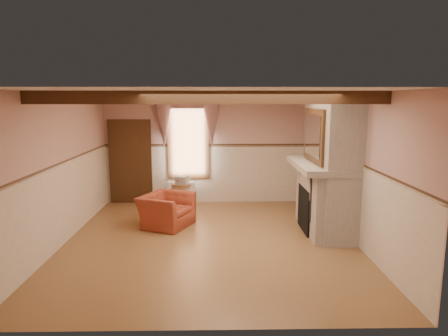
{
  "coord_description": "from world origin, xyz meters",
  "views": [
    {
      "loc": [
        0.13,
        -7.29,
        2.67
      ],
      "look_at": [
        0.28,
        0.8,
        1.28
      ],
      "focal_mm": 32.0,
      "sensor_mm": 36.0,
      "label": 1
    }
  ],
  "objects_px": {
    "radiator": "(181,193)",
    "bowl": "(321,160)",
    "side_table": "(182,194)",
    "armchair": "(166,210)",
    "mantel_clock": "(312,152)",
    "oil_lamp": "(319,154)"
  },
  "relations": [
    {
      "from": "side_table",
      "to": "radiator",
      "type": "xyz_separation_m",
      "value": [
        -0.03,
        0.0,
        0.02
      ]
    },
    {
      "from": "side_table",
      "to": "radiator",
      "type": "distance_m",
      "value": 0.04
    },
    {
      "from": "radiator",
      "to": "mantel_clock",
      "type": "xyz_separation_m",
      "value": [
        3.04,
        -1.3,
        1.22
      ]
    },
    {
      "from": "radiator",
      "to": "oil_lamp",
      "type": "height_order",
      "value": "oil_lamp"
    },
    {
      "from": "radiator",
      "to": "armchair",
      "type": "bearing_deg",
      "value": -90.08
    },
    {
      "from": "oil_lamp",
      "to": "radiator",
      "type": "bearing_deg",
      "value": 148.42
    },
    {
      "from": "radiator",
      "to": "bowl",
      "type": "bearing_deg",
      "value": -28.84
    },
    {
      "from": "radiator",
      "to": "mantel_clock",
      "type": "distance_m",
      "value": 3.52
    },
    {
      "from": "armchair",
      "to": "radiator",
      "type": "relative_size",
      "value": 1.51
    },
    {
      "from": "bowl",
      "to": "oil_lamp",
      "type": "relative_size",
      "value": 1.24
    },
    {
      "from": "side_table",
      "to": "oil_lamp",
      "type": "height_order",
      "value": "oil_lamp"
    },
    {
      "from": "radiator",
      "to": "side_table",
      "type": "bearing_deg",
      "value": 4.83
    },
    {
      "from": "side_table",
      "to": "bowl",
      "type": "bearing_deg",
      "value": -33.93
    },
    {
      "from": "armchair",
      "to": "radiator",
      "type": "xyz_separation_m",
      "value": [
        0.15,
        1.75,
        -0.04
      ]
    },
    {
      "from": "mantel_clock",
      "to": "side_table",
      "type": "bearing_deg",
      "value": 156.7
    },
    {
      "from": "armchair",
      "to": "mantel_clock",
      "type": "xyz_separation_m",
      "value": [
        3.19,
        0.46,
        1.18
      ]
    },
    {
      "from": "mantel_clock",
      "to": "oil_lamp",
      "type": "height_order",
      "value": "oil_lamp"
    },
    {
      "from": "bowl",
      "to": "oil_lamp",
      "type": "xyz_separation_m",
      "value": [
        0.0,
        0.16,
        0.1
      ]
    },
    {
      "from": "radiator",
      "to": "mantel_clock",
      "type": "height_order",
      "value": "mantel_clock"
    },
    {
      "from": "radiator",
      "to": "bowl",
      "type": "xyz_separation_m",
      "value": [
        3.04,
        -2.02,
        1.16
      ]
    },
    {
      "from": "side_table",
      "to": "armchair",
      "type": "bearing_deg",
      "value": -95.85
    },
    {
      "from": "radiator",
      "to": "oil_lamp",
      "type": "relative_size",
      "value": 2.5
    }
  ]
}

